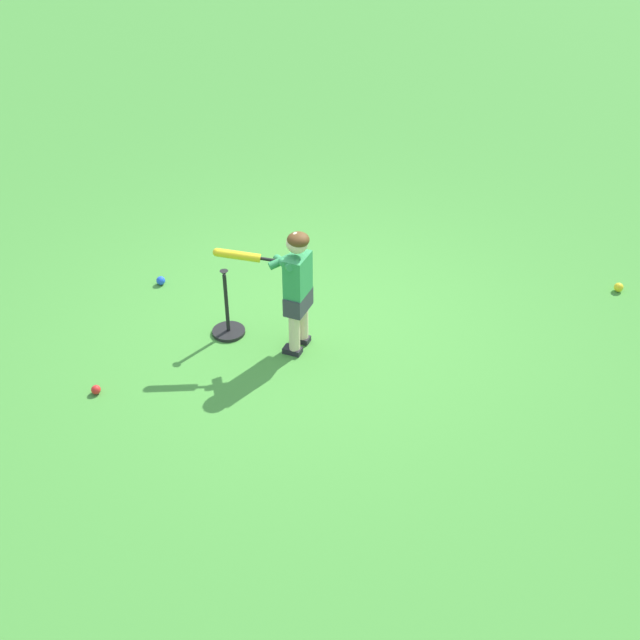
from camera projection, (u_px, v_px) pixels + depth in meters
name	position (u px, v px, depth m)	size (l,w,h in m)	color
ground_plane	(313.00, 322.00, 7.03)	(40.00, 40.00, 0.00)	#479338
child_batter	(294.00, 281.00, 6.36)	(0.66, 0.59, 1.08)	#232328
play_ball_far_left	(619.00, 287.00, 7.41)	(0.09, 0.09, 0.09)	yellow
play_ball_by_bucket	(96.00, 390.00, 6.23)	(0.07, 0.07, 0.07)	red
play_ball_center_lawn	(161.00, 281.00, 7.50)	(0.08, 0.08, 0.08)	blue
batting_tee	(228.00, 323.00, 6.84)	(0.28, 0.28, 0.62)	black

